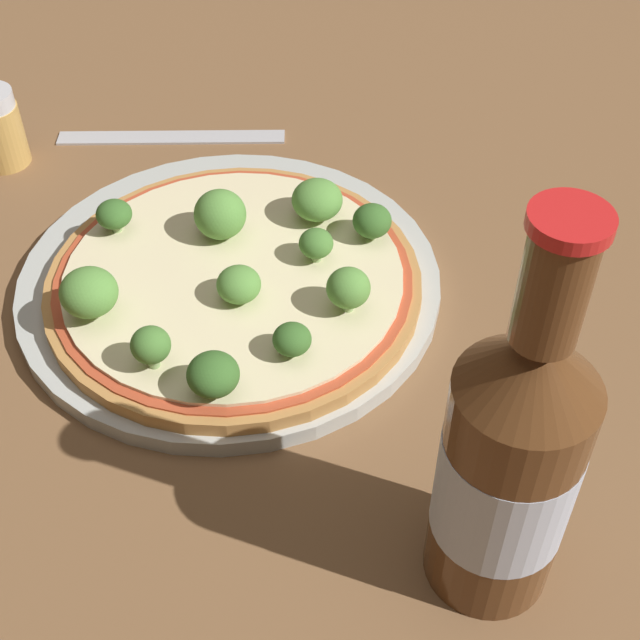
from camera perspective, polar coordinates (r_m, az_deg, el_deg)
name	(u,v)px	position (r m, az deg, el deg)	size (l,w,h in m)	color
ground_plane	(238,286)	(0.62, -5.26, 2.18)	(3.00, 3.00, 0.00)	brown
plate	(233,286)	(0.61, -5.62, 2.18)	(0.29, 0.29, 0.01)	#B2B7B2
pizza	(234,281)	(0.59, -5.53, 2.52)	(0.25, 0.25, 0.01)	#B77F42
broccoli_floret_0	(151,346)	(0.52, -10.78, -1.62)	(0.02, 0.02, 0.03)	#89A866
broccoli_floret_1	(316,244)	(0.59, -0.25, 4.90)	(0.02, 0.02, 0.02)	#89A866
broccoli_floret_2	(372,221)	(0.61, 3.35, 6.34)	(0.03, 0.03, 0.03)	#89A866
broccoli_floret_3	(296,338)	(0.53, -1.54, -1.18)	(0.02, 0.02, 0.02)	#89A866
broccoli_floret_4	(317,200)	(0.62, -0.18, 7.69)	(0.04, 0.04, 0.03)	#89A866
broccoli_floret_5	(348,288)	(0.55, 1.83, 2.04)	(0.03, 0.03, 0.03)	#89A866
broccoli_floret_6	(213,375)	(0.51, -6.85, -3.50)	(0.03, 0.03, 0.03)	#89A866
broccoli_floret_7	(89,293)	(0.56, -14.57, 1.71)	(0.04, 0.04, 0.03)	#89A866
broccoli_floret_8	(114,214)	(0.63, -13.05, 6.60)	(0.02, 0.02, 0.02)	#89A866
broccoli_floret_9	(239,285)	(0.56, -5.22, 2.27)	(0.03, 0.03, 0.02)	#89A866
broccoli_floret_10	(218,215)	(0.61, -6.53, 6.69)	(0.04, 0.04, 0.03)	#89A866
beer_bottle	(509,464)	(0.42, 12.01, -9.03)	(0.06, 0.06, 0.23)	#563319
fork	(171,137)	(0.77, -9.49, 11.50)	(0.09, 0.18, 0.00)	#B2B2B7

